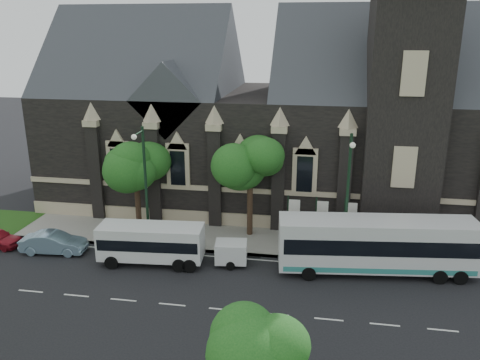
% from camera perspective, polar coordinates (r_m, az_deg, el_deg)
% --- Properties ---
extents(ground, '(160.00, 160.00, 0.00)m').
position_cam_1_polar(ground, '(29.26, -8.03, -14.39)').
color(ground, black).
rests_on(ground, ground).
extents(sidewalk, '(80.00, 5.00, 0.15)m').
position_cam_1_polar(sidewalk, '(37.32, -3.67, -6.77)').
color(sidewalk, gray).
rests_on(sidewalk, ground).
extents(museum, '(40.00, 17.70, 29.90)m').
position_cam_1_polar(museum, '(43.08, 5.67, 7.74)').
color(museum, black).
rests_on(museum, ground).
extents(tree_park_east, '(3.40, 3.40, 6.28)m').
position_cam_1_polar(tree_park_east, '(17.94, 1.95, -19.28)').
color(tree_park_east, black).
rests_on(tree_park_east, ground).
extents(tree_walk_right, '(4.08, 4.08, 7.80)m').
position_cam_1_polar(tree_walk_right, '(35.93, 1.59, 2.04)').
color(tree_walk_right, black).
rests_on(tree_walk_right, ground).
extents(tree_walk_left, '(3.91, 3.91, 7.64)m').
position_cam_1_polar(tree_walk_left, '(38.20, -11.93, 2.47)').
color(tree_walk_left, black).
rests_on(tree_walk_left, ground).
extents(street_lamp_near, '(0.36, 1.88, 9.00)m').
position_cam_1_polar(street_lamp_near, '(32.41, 12.63, -1.42)').
color(street_lamp_near, black).
rests_on(street_lamp_near, ground).
extents(street_lamp_mid, '(0.36, 1.88, 9.00)m').
position_cam_1_polar(street_lamp_mid, '(34.51, -11.23, -0.17)').
color(street_lamp_mid, black).
rests_on(street_lamp_mid, ground).
extents(banner_flag_left, '(0.90, 0.10, 4.00)m').
position_cam_1_polar(banner_flag_left, '(35.12, 6.14, -4.34)').
color(banner_flag_left, black).
rests_on(banner_flag_left, ground).
extents(banner_flag_center, '(0.90, 0.10, 4.00)m').
position_cam_1_polar(banner_flag_center, '(35.08, 9.41, -4.51)').
color(banner_flag_center, black).
rests_on(banner_flag_center, ground).
extents(banner_flag_right, '(0.90, 0.10, 4.00)m').
position_cam_1_polar(banner_flag_right, '(35.15, 12.67, -4.67)').
color(banner_flag_right, black).
rests_on(banner_flag_right, ground).
extents(tour_coach, '(12.85, 4.13, 3.68)m').
position_cam_1_polar(tour_coach, '(32.75, 15.87, -7.33)').
color(tour_coach, silver).
rests_on(tour_coach, ground).
extents(shuttle_bus, '(7.20, 2.97, 2.72)m').
position_cam_1_polar(shuttle_bus, '(33.46, -10.43, -7.18)').
color(shuttle_bus, silver).
rests_on(shuttle_bus, ground).
extents(box_trailer, '(3.14, 1.85, 1.64)m').
position_cam_1_polar(box_trailer, '(32.97, -1.05, -8.51)').
color(box_trailer, silver).
rests_on(box_trailer, ground).
extents(sedan, '(4.73, 2.00, 1.52)m').
position_cam_1_polar(sedan, '(37.18, -21.18, -6.94)').
color(sedan, '#7A9AB1').
rests_on(sedan, ground).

